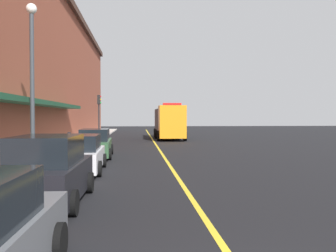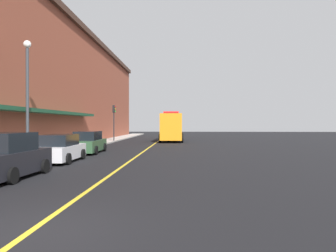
# 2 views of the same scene
# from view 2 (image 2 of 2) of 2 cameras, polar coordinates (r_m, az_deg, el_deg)

# --- Properties ---
(ground_plane) EXTENTS (112.00, 112.00, 0.00)m
(ground_plane) POSITION_cam_2_polar(r_m,az_deg,el_deg) (31.84, -3.01, -3.58)
(ground_plane) COLOR black
(sidewalk_left) EXTENTS (2.40, 70.00, 0.15)m
(sidewalk_left) POSITION_cam_2_polar(r_m,az_deg,el_deg) (33.03, -13.79, -3.31)
(sidewalk_left) COLOR #ADA8A0
(sidewalk_left) RESTS_ON ground
(lane_center_stripe) EXTENTS (0.16, 70.00, 0.01)m
(lane_center_stripe) POSITION_cam_2_polar(r_m,az_deg,el_deg) (31.84, -3.01, -3.57)
(lane_center_stripe) COLOR gold
(lane_center_stripe) RESTS_ON ground
(brick_building_left) EXTENTS (12.44, 64.00, 12.54)m
(brick_building_left) POSITION_cam_2_polar(r_m,az_deg,el_deg) (34.86, -25.21, 7.07)
(brick_building_left) COLOR brown
(brick_building_left) RESTS_ON ground
(parked_car_1) EXTENTS (2.03, 4.32, 1.87)m
(parked_car_1) POSITION_cam_2_polar(r_m,az_deg,el_deg) (14.78, -26.23, -4.93)
(parked_car_1) COLOR black
(parked_car_1) RESTS_ON ground
(parked_car_2) EXTENTS (2.06, 4.38, 1.60)m
(parked_car_2) POSITION_cam_2_polar(r_m,az_deg,el_deg) (19.91, -18.41, -3.85)
(parked_car_2) COLOR silver
(parked_car_2) RESTS_ON ground
(parked_car_3) EXTENTS (2.07, 4.87, 1.65)m
(parked_car_3) POSITION_cam_2_polar(r_m,az_deg,el_deg) (25.26, -13.75, -2.88)
(parked_car_3) COLOR #2D5133
(parked_car_3) RESTS_ON ground
(utility_truck) EXTENTS (2.86, 8.62, 3.62)m
(utility_truck) POSITION_cam_2_polar(r_m,az_deg,el_deg) (40.54, 0.69, -0.27)
(utility_truck) COLOR orange
(utility_truck) RESTS_ON ground
(parking_meter_2) EXTENTS (0.14, 0.18, 1.33)m
(parking_meter_2) POSITION_cam_2_polar(r_m,az_deg,el_deg) (25.09, -17.15, -2.26)
(parking_meter_2) COLOR #4C4C51
(parking_meter_2) RESTS_ON sidewalk_left
(street_lamp_left) EXTENTS (0.44, 0.44, 6.94)m
(street_lamp_left) POSITION_cam_2_polar(r_m,az_deg,el_deg) (20.80, -23.46, 6.38)
(street_lamp_left) COLOR #33383D
(street_lamp_left) RESTS_ON sidewalk_left
(traffic_light_near) EXTENTS (0.38, 0.36, 4.30)m
(traffic_light_near) POSITION_cam_2_polar(r_m,az_deg,el_deg) (40.08, -9.47, 1.76)
(traffic_light_near) COLOR #232326
(traffic_light_near) RESTS_ON sidewalk_left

